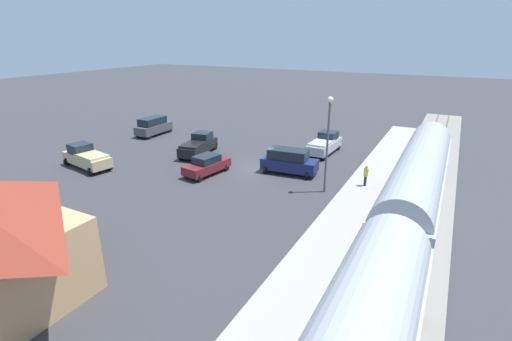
# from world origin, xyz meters

# --- Properties ---
(ground_plane) EXTENTS (200.00, 200.00, 0.00)m
(ground_plane) POSITION_xyz_m (0.00, 0.00, 0.00)
(ground_plane) COLOR #38383D
(railway_track) EXTENTS (4.80, 70.00, 0.30)m
(railway_track) POSITION_xyz_m (-14.00, 0.00, 0.09)
(railway_track) COLOR gray
(railway_track) RESTS_ON ground
(platform) EXTENTS (3.20, 46.00, 0.30)m
(platform) POSITION_xyz_m (-10.00, 0.00, 0.15)
(platform) COLOR #A8A399
(platform) RESTS_ON ground
(pedestrian_on_platform) EXTENTS (0.36, 0.36, 1.71)m
(pedestrian_on_platform) POSITION_xyz_m (-9.89, 0.02, 1.28)
(pedestrian_on_platform) COLOR #23284C
(pedestrian_on_platform) RESTS_ON platform
(sedan_maroon) EXTENTS (2.49, 4.72, 1.74)m
(sedan_maroon) POSITION_xyz_m (3.28, 3.11, 0.88)
(sedan_maroon) COLOR maroon
(sedan_maroon) RESTS_ON ground
(pickup_tan) EXTENTS (5.67, 3.23, 2.14)m
(pickup_tan) POSITION_xyz_m (14.15, 6.93, 1.03)
(pickup_tan) COLOR #C6B284
(pickup_tan) RESTS_ON ground
(pickup_black) EXTENTS (2.87, 5.66, 2.14)m
(pickup_black) POSITION_xyz_m (7.40, -1.30, 1.03)
(pickup_black) COLOR black
(pickup_black) RESTS_ON ground
(pickup_silver) EXTENTS (2.18, 5.48, 2.14)m
(pickup_silver) POSITION_xyz_m (-3.93, -7.84, 1.03)
(pickup_silver) COLOR silver
(pickup_silver) RESTS_ON ground
(suv_navy) EXTENTS (5.07, 2.76, 2.22)m
(suv_navy) POSITION_xyz_m (-3.04, -0.53, 1.15)
(suv_navy) COLOR navy
(suv_navy) RESTS_ON ground
(suv_charcoal) EXTENTS (2.08, 4.95, 2.22)m
(suv_charcoal) POSITION_xyz_m (17.15, -5.24, 1.15)
(suv_charcoal) COLOR #47494F
(suv_charcoal) RESTS_ON ground
(light_pole_near_platform) EXTENTS (0.44, 0.44, 7.48)m
(light_pole_near_platform) POSITION_xyz_m (-7.20, 2.03, 4.73)
(light_pole_near_platform) COLOR #515156
(light_pole_near_platform) RESTS_ON ground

